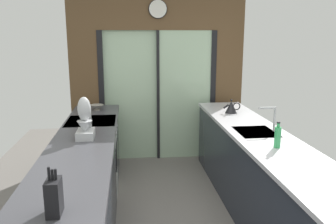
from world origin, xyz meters
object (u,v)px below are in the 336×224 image
Objects in this scene: oven_range at (93,157)px; stand_mixer at (85,122)px; kettle at (231,107)px; soap_bottle at (278,137)px; knife_block at (54,197)px; mixing_bowl at (97,107)px.

oven_range is 2.19× the size of stand_mixer.
stand_mixer is at bearing -152.04° from kettle.
stand_mixer is at bearing -88.55° from oven_range.
stand_mixer is 1.72× the size of soap_bottle.
soap_bottle is (-0.00, -1.46, 0.02)m from kettle.
stand_mixer is 1.85m from soap_bottle.
knife_block is at bearing -125.76° from kettle.
soap_bottle is (1.78, -0.51, -0.06)m from stand_mixer.
soap_bottle is (1.80, -1.24, 0.57)m from oven_range.
oven_range is at bearing 145.42° from soap_bottle.
mixing_bowl reaches higher than oven_range.
kettle is at bearing 6.93° from oven_range.
mixing_bowl is 2.85m from knife_block.
stand_mixer is (0.00, -1.32, 0.12)m from mixing_bowl.
knife_block reaches higher than mixing_bowl.
oven_range is 0.96m from stand_mixer.
mixing_bowl is 1.33m from stand_mixer.
stand_mixer is at bearing 90.00° from knife_block.
mixing_bowl is at bearing 90.00° from knife_block.
stand_mixer is (0.02, -0.73, 0.63)m from oven_range.
mixing_bowl is 1.82m from kettle.
oven_range is at bearing -173.07° from kettle.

